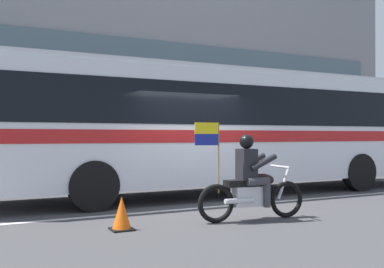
{
  "coord_description": "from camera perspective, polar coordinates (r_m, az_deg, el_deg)",
  "views": [
    {
      "loc": [
        -4.35,
        -8.88,
        1.55
      ],
      "look_at": [
        -0.05,
        -0.2,
        1.58
      ],
      "focal_mm": 40.98,
      "sensor_mm": 36.0,
      "label": 1
    }
  ],
  "objects": [
    {
      "name": "traffic_cone",
      "position": [
        7.37,
        -9.13,
        -10.27
      ],
      "size": [
        0.36,
        0.36,
        0.55
      ],
      "color": "#EA590F",
      "rests_on": "ground_plane"
    },
    {
      "name": "ground_plane",
      "position": [
        10.01,
        -0.27,
        -9.09
      ],
      "size": [
        60.0,
        60.0,
        0.0
      ],
      "primitive_type": "plane",
      "color": "#3D3D3F"
    },
    {
      "name": "sidewalk_curb",
      "position": [
        14.72,
        -9.08,
        -5.94
      ],
      "size": [
        28.0,
        3.8,
        0.15
      ],
      "primitive_type": "cube",
      "color": "#A39E93",
      "rests_on": "ground_plane"
    },
    {
      "name": "transit_bus",
      "position": [
        11.79,
        4.91,
        1.44
      ],
      "size": [
        12.77,
        2.65,
        3.22
      ],
      "color": "silver",
      "rests_on": "ground_plane"
    },
    {
      "name": "lane_center_stripe",
      "position": [
        9.48,
        1.35,
        -9.57
      ],
      "size": [
        26.6,
        0.14,
        0.01
      ],
      "primitive_type": "cube",
      "color": "silver",
      "rests_on": "ground_plane"
    },
    {
      "name": "office_building_facade",
      "position": [
        17.56,
        -11.37,
        16.17
      ],
      "size": [
        28.0,
        0.89,
        12.97
      ],
      "color": "gray",
      "rests_on": "ground_plane"
    },
    {
      "name": "motorcycle_with_rider",
      "position": [
        8.1,
        7.71,
        -6.44
      ],
      "size": [
        2.19,
        0.65,
        1.78
      ],
      "color": "black",
      "rests_on": "ground_plane"
    }
  ]
}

